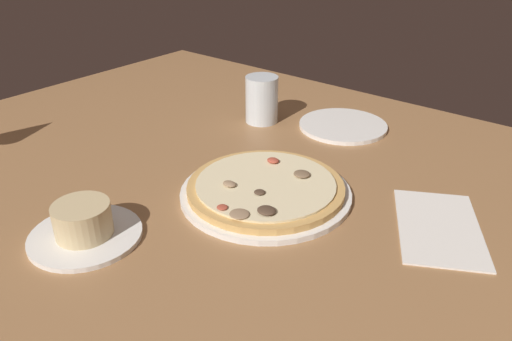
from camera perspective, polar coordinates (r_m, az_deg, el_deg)
dining_table at (r=94.50cm, az=-1.01°, el=-1.67°), size 150.00×110.00×4.00cm
pizza_main at (r=86.69cm, az=1.10°, el=-2.15°), size 29.36×29.36×3.39cm
ramekin_on_saucer at (r=79.88cm, az=-18.81°, el=-5.91°), size 16.81×16.81×5.80cm
water_glass at (r=115.80cm, az=0.65°, el=7.67°), size 7.40×7.40×10.56cm
side_plate at (r=115.46cm, az=9.76°, el=5.01°), size 19.54×19.54×0.90cm
paper_menu at (r=83.99cm, az=19.88°, el=-5.99°), size 20.77×24.06×0.30cm
spoon at (r=132.30cm, az=0.16°, el=8.43°), size 6.84×11.04×1.00cm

